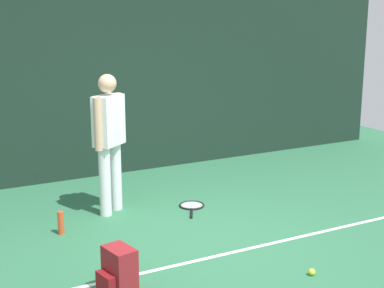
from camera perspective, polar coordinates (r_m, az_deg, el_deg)
ground_plane at (r=6.19m, az=1.77°, el=-9.82°), size 12.00×12.00×0.00m
back_fence at (r=8.48m, az=-8.33°, el=6.49°), size 10.00×0.10×2.88m
court_line at (r=5.92m, az=3.44°, el=-10.94°), size 9.00×0.05×0.00m
tennis_player at (r=6.86m, az=-8.33°, el=0.86°), size 0.45×0.42×1.70m
tennis_racket at (r=7.22m, az=-0.03°, el=-6.24°), size 0.45×0.62×0.03m
backpack at (r=5.08m, az=-7.41°, el=-12.71°), size 0.32×0.33×0.44m
tennis_ball_by_fence at (r=5.57m, az=11.93°, el=-12.45°), size 0.07×0.07×0.07m
water_bottle at (r=6.51m, az=-13.02°, el=-7.71°), size 0.07×0.07×0.26m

